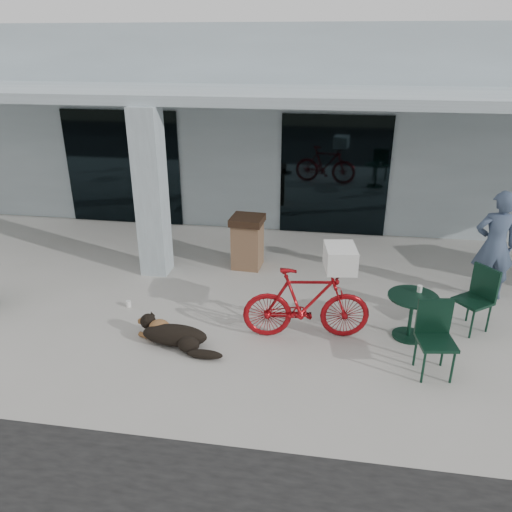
% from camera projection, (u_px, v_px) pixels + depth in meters
% --- Properties ---
extents(ground, '(80.00, 80.00, 0.00)m').
position_uv_depth(ground, '(202.00, 342.00, 7.47)').
color(ground, '#B2AFA8').
rests_on(ground, ground).
extents(building, '(22.00, 7.00, 4.50)m').
position_uv_depth(building, '(275.00, 113.00, 14.28)').
color(building, silver).
rests_on(building, ground).
extents(storefront_glass_left, '(2.80, 0.06, 2.70)m').
position_uv_depth(storefront_glass_left, '(123.00, 168.00, 11.91)').
color(storefront_glass_left, black).
rests_on(storefront_glass_left, ground).
extents(storefront_glass_right, '(2.40, 0.06, 2.70)m').
position_uv_depth(storefront_glass_right, '(334.00, 176.00, 11.18)').
color(storefront_glass_right, black).
rests_on(storefront_glass_right, ground).
extents(column, '(0.50, 0.50, 3.12)m').
position_uv_depth(column, '(151.00, 194.00, 9.15)').
color(column, silver).
rests_on(column, ground).
extents(overhang, '(22.00, 2.80, 0.18)m').
position_uv_depth(overhang, '(243.00, 94.00, 9.46)').
color(overhang, silver).
rests_on(overhang, column).
extents(bicycle, '(1.95, 0.80, 1.14)m').
position_uv_depth(bicycle, '(306.00, 303.00, 7.39)').
color(bicycle, maroon).
rests_on(bicycle, ground).
extents(laundry_basket, '(0.50, 0.63, 0.34)m').
position_uv_depth(laundry_basket, '(340.00, 258.00, 7.09)').
color(laundry_basket, white).
rests_on(laundry_basket, bicycle).
extents(dog, '(1.19, 0.75, 0.38)m').
position_uv_depth(dog, '(175.00, 334.00, 7.32)').
color(dog, black).
rests_on(dog, ground).
extents(cup_near_dog, '(0.11, 0.11, 0.11)m').
position_uv_depth(cup_near_dog, '(128.00, 304.00, 8.44)').
color(cup_near_dog, white).
rests_on(cup_near_dog, ground).
extents(cafe_table_far, '(0.97, 0.97, 0.70)m').
position_uv_depth(cafe_table_far, '(411.00, 316.00, 7.47)').
color(cafe_table_far, '#123526').
rests_on(cafe_table_far, ground).
extents(cafe_chair_far_a, '(0.54, 0.57, 1.03)m').
position_uv_depth(cafe_chair_far_a, '(436.00, 341.00, 6.55)').
color(cafe_chair_far_a, '#123526').
rests_on(cafe_chair_far_a, ground).
extents(cafe_chair_far_b, '(0.68, 0.67, 1.02)m').
position_uv_depth(cafe_chair_far_b, '(473.00, 300.00, 7.60)').
color(cafe_chair_far_b, '#123526').
rests_on(cafe_chair_far_b, ground).
extents(person, '(0.71, 0.48, 1.92)m').
position_uv_depth(person, '(495.00, 246.00, 8.42)').
color(person, '#435370').
rests_on(person, ground).
extents(cup_on_table, '(0.10, 0.10, 0.10)m').
position_uv_depth(cup_on_table, '(420.00, 289.00, 7.43)').
color(cup_on_table, white).
rests_on(cup_on_table, cafe_table_far).
extents(trash_receptacle, '(0.65, 0.65, 1.04)m').
position_uv_depth(trash_receptacle, '(247.00, 242.00, 9.77)').
color(trash_receptacle, brown).
rests_on(trash_receptacle, ground).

